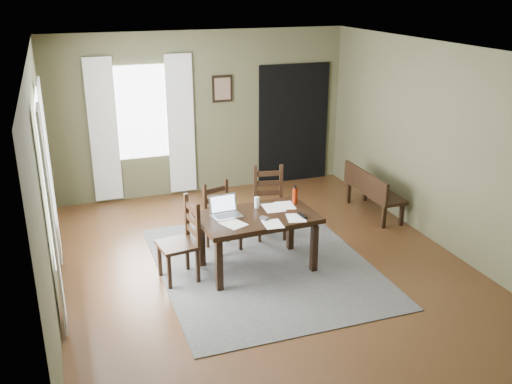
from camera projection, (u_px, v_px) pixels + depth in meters
name	position (u px, v px, depth m)	size (l,w,h in m)	color
ground	(264.00, 266.00, 7.31)	(5.00, 6.00, 0.01)	#492C16
room_shell	(265.00, 128.00, 6.68)	(5.02, 6.02, 2.71)	brown
rug	(264.00, 265.00, 7.30)	(2.60, 3.20, 0.01)	#484848
dining_table	(257.00, 222.00, 7.01)	(1.48, 0.94, 0.72)	black
chair_end	(182.00, 242.00, 6.82)	(0.50, 0.50, 1.01)	black
chair_back_left	(221.00, 218.00, 7.63)	(0.49, 0.49, 0.91)	black
chair_back_right	(270.00, 203.00, 8.03)	(0.51, 0.51, 0.99)	black
bench	(371.00, 188.00, 8.77)	(0.40, 1.26, 0.71)	black
laptop	(225.00, 210.00, 6.97)	(0.37, 0.31, 0.24)	#B7B7BC
computer_mouse	(264.00, 218.00, 6.84)	(0.06, 0.10, 0.03)	#3F3F42
tv_remote	(302.00, 216.00, 6.94)	(0.05, 0.18, 0.02)	black
drinking_glass	(257.00, 202.00, 7.19)	(0.06, 0.06, 0.14)	silver
water_bottle	(295.00, 195.00, 7.32)	(0.08, 0.08, 0.24)	#A4290C
paper_a	(233.00, 224.00, 6.73)	(0.23, 0.30, 0.00)	white
paper_b	(296.00, 218.00, 6.89)	(0.22, 0.28, 0.00)	white
paper_c	(273.00, 208.00, 7.20)	(0.24, 0.32, 0.00)	white
paper_d	(285.00, 205.00, 7.28)	(0.22, 0.29, 0.00)	white
paper_e	(273.00, 224.00, 6.72)	(0.22, 0.28, 0.00)	white
window_left	(46.00, 174.00, 6.20)	(0.01, 1.30, 1.70)	white
window_back	(142.00, 112.00, 9.11)	(1.00, 0.01, 1.50)	white
curtain_left_near	(53.00, 223.00, 5.58)	(0.03, 0.48, 2.30)	silver
curtain_left_far	(50.00, 173.00, 7.03)	(0.03, 0.48, 2.30)	silver
curtain_back_left	(104.00, 131.00, 8.98)	(0.44, 0.03, 2.30)	silver
curtain_back_right	(181.00, 125.00, 9.37)	(0.44, 0.03, 2.30)	silver
framed_picture	(222.00, 89.00, 9.43)	(0.34, 0.03, 0.44)	black
doorway_back	(294.00, 124.00, 10.08)	(1.30, 0.03, 2.10)	black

